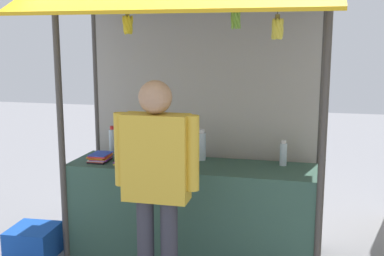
% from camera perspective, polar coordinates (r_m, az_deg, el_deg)
% --- Properties ---
extents(ground_plane, '(20.00, 20.00, 0.00)m').
position_cam_1_polar(ground_plane, '(4.76, -0.00, -14.92)').
color(ground_plane, gray).
extents(stall_counter, '(2.33, 0.65, 0.90)m').
position_cam_1_polar(stall_counter, '(4.59, -0.00, -9.85)').
color(stall_counter, '#385B4C').
rests_on(stall_counter, ground).
extents(stall_structure, '(2.53, 1.53, 2.86)m').
position_cam_1_polar(stall_structure, '(4.45, 0.41, 6.39)').
color(stall_structure, '#4C4742').
rests_on(stall_structure, ground).
extents(water_bottle_front_right, '(0.08, 0.08, 0.29)m').
position_cam_1_polar(water_bottle_front_right, '(4.94, -9.52, -1.50)').
color(water_bottle_front_right, silver).
rests_on(water_bottle_front_right, stall_counter).
extents(water_bottle_center, '(0.06, 0.06, 0.23)m').
position_cam_1_polar(water_bottle_center, '(4.55, -1.79, -2.76)').
color(water_bottle_center, silver).
rests_on(water_bottle_center, stall_counter).
extents(water_bottle_rear_center, '(0.09, 0.09, 0.30)m').
position_cam_1_polar(water_bottle_rear_center, '(4.60, 1.15, -2.14)').
color(water_bottle_rear_center, silver).
rests_on(water_bottle_rear_center, stall_counter).
extents(water_bottle_far_left, '(0.08, 0.08, 0.28)m').
position_cam_1_polar(water_bottle_far_left, '(4.75, -8.12, -2.01)').
color(water_bottle_far_left, silver).
rests_on(water_bottle_far_left, stall_counter).
extents(water_bottle_right, '(0.09, 0.09, 0.32)m').
position_cam_1_polar(water_bottle_right, '(4.67, -6.91, -1.95)').
color(water_bottle_right, silver).
rests_on(water_bottle_right, stall_counter).
extents(water_bottle_back_left, '(0.07, 0.07, 0.24)m').
position_cam_1_polar(water_bottle_back_left, '(4.48, 10.95, -3.07)').
color(water_bottle_back_left, silver).
rests_on(water_bottle_back_left, stall_counter).
extents(magazine_stack_back_right, '(0.20, 0.26, 0.08)m').
position_cam_1_polar(magazine_stack_back_right, '(4.65, -11.00, -3.49)').
color(magazine_stack_back_right, black).
rests_on(magazine_stack_back_right, stall_counter).
extents(magazine_stack_far_right, '(0.24, 0.31, 0.05)m').
position_cam_1_polar(magazine_stack_far_right, '(4.49, -7.38, -4.04)').
color(magazine_stack_far_right, white).
rests_on(magazine_stack_far_right, stall_counter).
extents(banana_bunch_inner_right, '(0.11, 0.11, 0.29)m').
position_cam_1_polar(banana_bunch_inner_right, '(4.04, -7.77, 12.25)').
color(banana_bunch_inner_right, '#332D23').
extents(banana_bunch_rightmost, '(0.10, 0.10, 0.25)m').
position_cam_1_polar(banana_bunch_rightmost, '(3.81, 5.30, 12.99)').
color(banana_bunch_rightmost, '#332D23').
extents(banana_bunch_leftmost, '(0.12, 0.11, 0.33)m').
position_cam_1_polar(banana_bunch_leftmost, '(3.77, 10.25, 11.71)').
color(banana_bunch_leftmost, '#332D23').
extents(vendor_person, '(0.67, 0.25, 1.76)m').
position_cam_1_polar(vendor_person, '(3.61, -4.32, -5.34)').
color(vendor_person, '#383842').
rests_on(vendor_person, ground).
extents(plastic_crate, '(0.45, 0.45, 0.29)m').
position_cam_1_polar(plastic_crate, '(4.89, -18.54, -12.90)').
color(plastic_crate, '#194CB2').
rests_on(plastic_crate, ground).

